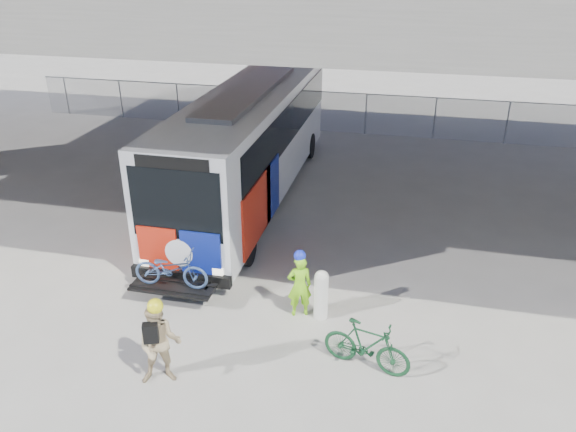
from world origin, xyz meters
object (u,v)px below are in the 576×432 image
(cyclist_tan, at_px, (160,344))
(bus, at_px, (250,136))
(cyclist_hivis, at_px, (300,284))
(bike_parked, at_px, (367,346))
(bollard, at_px, (321,293))

(cyclist_tan, bearing_deg, bus, 75.17)
(cyclist_tan, bearing_deg, cyclist_hivis, 32.05)
(cyclist_tan, xyz_separation_m, bike_parked, (3.82, 1.27, -0.35))
(cyclist_hivis, xyz_separation_m, cyclist_tan, (-2.13, -2.76, 0.08))
(bollard, height_order, bike_parked, bollard)
(bus, distance_m, bollard, 7.37)
(cyclist_hivis, distance_m, cyclist_tan, 3.49)
(cyclist_hivis, relative_size, bike_parked, 0.93)
(cyclist_tan, bearing_deg, bollard, 26.09)
(bike_parked, bearing_deg, cyclist_tan, 122.04)
(bus, bearing_deg, bollard, -61.01)
(cyclist_tan, height_order, bike_parked, cyclist_tan)
(bus, relative_size, cyclist_hivis, 7.65)
(cyclist_hivis, bearing_deg, bike_parked, 117.08)
(cyclist_tan, bearing_deg, bike_parked, -1.90)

